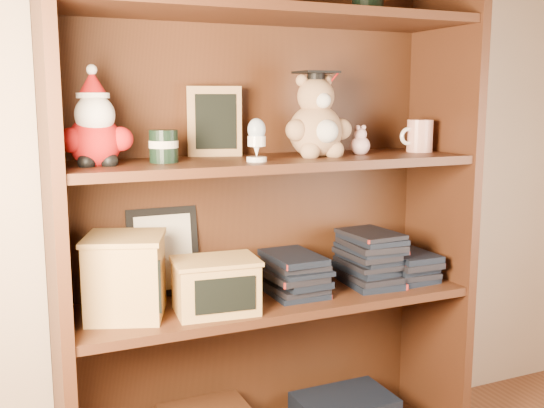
{
  "coord_description": "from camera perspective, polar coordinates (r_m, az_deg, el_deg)",
  "views": [
    {
      "loc": [
        -0.82,
        -0.31,
        1.12
      ],
      "look_at": [
        -0.11,
        1.3,
        0.82
      ],
      "focal_mm": 42.0,
      "sensor_mm": 36.0,
      "label": 1
    }
  ],
  "objects": [
    {
      "name": "pink_figurine",
      "position": [
        1.91,
        7.93,
        5.44
      ],
      "size": [
        0.06,
        0.06,
        0.09
      ],
      "color": "#D8A7A7",
      "rests_on": "shelf_upper"
    },
    {
      "name": "bookcase",
      "position": [
        1.84,
        -0.71,
        -1.03
      ],
      "size": [
        1.2,
        0.35,
        1.6
      ],
      "color": "#432313",
      "rests_on": "ground"
    },
    {
      "name": "certificate_frame",
      "position": [
        1.86,
        -9.71,
        -4.26
      ],
      "size": [
        0.2,
        0.05,
        0.26
      ],
      "color": "black",
      "rests_on": "shelf_lower"
    },
    {
      "name": "santa_plush",
      "position": [
        1.63,
        -15.6,
        6.57
      ],
      "size": [
        0.18,
        0.13,
        0.25
      ],
      "color": "#A50F0F",
      "rests_on": "shelf_upper"
    },
    {
      "name": "pencils_box",
      "position": [
        1.71,
        -5.05,
        -7.26
      ],
      "size": [
        0.24,
        0.18,
        0.15
      ],
      "color": "tan",
      "rests_on": "shelf_lower"
    },
    {
      "name": "grad_teddy_bear",
      "position": [
        1.82,
        4.02,
        7.22
      ],
      "size": [
        0.2,
        0.18,
        0.25
      ],
      "color": "#A98059",
      "rests_on": "shelf_upper"
    },
    {
      "name": "book_stack_left",
      "position": [
        1.87,
        2.0,
        -6.34
      ],
      "size": [
        0.14,
        0.2,
        0.11
      ],
      "color": "black",
      "rests_on": "shelf_lower"
    },
    {
      "name": "teacher_mug",
      "position": [
        2.02,
        13.05,
        5.97
      ],
      "size": [
        0.11,
        0.08,
        0.1
      ],
      "color": "silver",
      "rests_on": "shelf_upper"
    },
    {
      "name": "teachers_tin",
      "position": [
        1.67,
        -9.69,
        5.16
      ],
      "size": [
        0.08,
        0.08,
        0.08
      ],
      "color": "black",
      "rests_on": "shelf_upper"
    },
    {
      "name": "book_stack_mid",
      "position": [
        1.98,
        8.63,
        -4.8
      ],
      "size": [
        0.14,
        0.2,
        0.16
      ],
      "color": "black",
      "rests_on": "shelf_lower"
    },
    {
      "name": "treats_box",
      "position": [
        1.7,
        -12.98,
        -6.28
      ],
      "size": [
        0.25,
        0.25,
        0.22
      ],
      "color": "tan",
      "rests_on": "shelf_lower"
    },
    {
      "name": "egg_cup",
      "position": [
        1.67,
        -1.39,
        5.91
      ],
      "size": [
        0.05,
        0.05,
        0.11
      ],
      "color": "white",
      "rests_on": "shelf_upper"
    },
    {
      "name": "book_stack_right",
      "position": [
        2.07,
        11.97,
        -5.42
      ],
      "size": [
        0.14,
        0.2,
        0.08
      ],
      "color": "black",
      "rests_on": "shelf_lower"
    },
    {
      "name": "chalkboard_plaque",
      "position": [
        1.83,
        -5.18,
        7.27
      ],
      "size": [
        0.15,
        0.1,
        0.2
      ],
      "color": "#9E7547",
      "rests_on": "shelf_upper"
    },
    {
      "name": "shelf_lower",
      "position": [
        1.86,
        0.0,
        -8.62
      ],
      "size": [
        1.14,
        0.33,
        0.02
      ],
      "color": "#432313",
      "rests_on": "ground"
    },
    {
      "name": "shelf_upper",
      "position": [
        1.78,
        0.0,
        3.74
      ],
      "size": [
        1.14,
        0.33,
        0.02
      ],
      "color": "#432313",
      "rests_on": "ground"
    }
  ]
}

